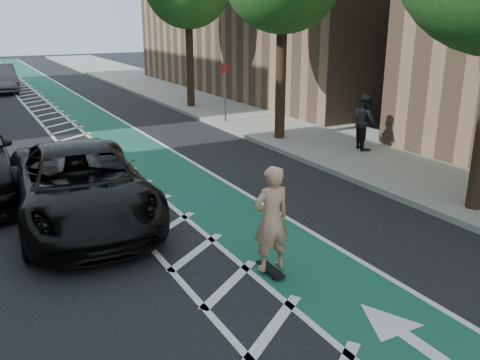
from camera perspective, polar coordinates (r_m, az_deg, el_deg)
ground at (r=8.26m, az=-10.68°, el=-13.87°), size 120.00×120.00×0.00m
bike_lane at (r=18.02m, az=-11.80°, el=3.62°), size 2.00×90.00×0.01m
buffer_strip at (r=17.66m, az=-16.44°, el=2.97°), size 1.40×90.00×0.01m
sidewalk_right at (r=20.77m, az=5.61°, el=5.96°), size 5.00×90.00×0.15m
curb_right at (r=19.52m, az=-0.37°, el=5.29°), size 0.12×90.00×0.16m
sign_post at (r=21.29m, az=-1.66°, el=9.81°), size 0.35×0.08×2.47m
skateboard at (r=9.06m, az=3.41°, el=-9.97°), size 0.23×0.72×0.10m
skateboarder at (r=8.66m, az=3.52°, el=-4.37°), size 0.70×0.47×1.87m
suv_near at (r=11.61m, az=-17.41°, el=-0.51°), size 3.09×6.03×1.63m
pedestrian at (r=17.15m, az=13.86°, el=6.37°), size 0.94×1.06×1.81m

